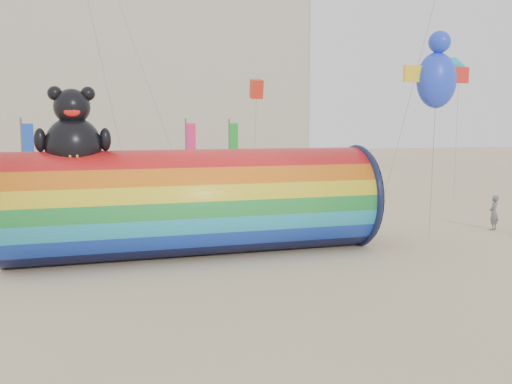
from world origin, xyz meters
name	(u,v)px	position (x,y,z in m)	size (l,w,h in m)	color
ground	(255,266)	(0.00, 0.00, 0.00)	(160.00, 160.00, 0.00)	#CCB58C
hotel_building	(11,70)	(-12.00, 45.95, 10.31)	(60.40, 15.40, 20.60)	#B7AD99
windsock_assembly	(196,200)	(-1.57, 2.46, 2.08)	(13.61, 4.14, 6.27)	red
kite_handler	(494,213)	(12.52, 3.17, 0.81)	(0.59, 0.39, 1.62)	#5A5D62
festival_banners	(158,162)	(-1.19, 15.56, 2.64)	(12.82, 4.43, 5.20)	#59595E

